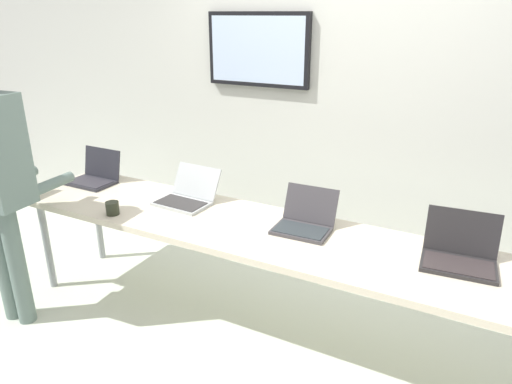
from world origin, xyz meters
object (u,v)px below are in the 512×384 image
Objects in this scene: laptop_station_1 at (187,195)px; laptop_station_2 at (305,220)px; laptop_station_0 at (95,175)px; laptop_station_3 at (460,253)px; coffee_mug at (112,208)px; workbench at (267,237)px.

laptop_station_2 reaches higher than laptop_station_1.
laptop_station_3 is at bearing -0.70° from laptop_station_0.
laptop_station_1 is 0.49m from coffee_mug.
workbench is 1.05m from laptop_station_3.
laptop_station_1 is at bearing 178.98° from laptop_station_2.
laptop_station_3 reaches higher than laptop_station_2.
laptop_station_0 is at bearing 179.57° from laptop_station_1.
workbench is at bearing -5.43° from laptop_station_0.
laptop_station_1 is 4.38× the size of coffee_mug.
laptop_station_2 is at bearing 179.37° from laptop_station_3.
laptop_station_0 is 1.71m from laptop_station_2.
laptop_station_3 is at bearing -0.83° from laptop_station_1.
laptop_station_3 is at bearing 6.25° from workbench.
laptop_station_2 reaches higher than coffee_mug.
laptop_station_3 is (1.04, 0.11, 0.10)m from workbench.
laptop_station_3 reaches higher than workbench.
laptop_station_2 is (0.86, -0.02, 0.00)m from laptop_station_1.
workbench is 9.28× the size of laptop_station_3.
laptop_station_1 is 0.86m from laptop_station_2.
laptop_station_0 is at bearing 179.27° from laptop_station_2.
laptop_station_1 reaches higher than workbench.
laptop_station_0 is at bearing 144.49° from coffee_mug.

